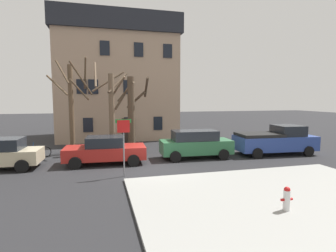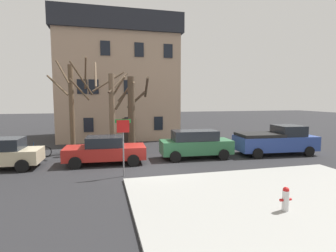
% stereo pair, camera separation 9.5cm
% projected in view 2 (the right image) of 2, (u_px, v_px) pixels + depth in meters
% --- Properties ---
extents(ground_plane, '(120.00, 120.00, 0.00)m').
position_uv_depth(ground_plane, '(154.00, 170.00, 14.26)').
color(ground_plane, '#262628').
extents(sidewalk_slab, '(10.96, 8.44, 0.12)m').
position_uv_depth(sidewalk_slab, '(286.00, 203.00, 9.55)').
color(sidewalk_slab, '#999993').
rests_on(sidewalk_slab, ground_plane).
extents(building_main, '(11.31, 8.13, 11.36)m').
position_uv_depth(building_main, '(118.00, 79.00, 26.31)').
color(building_main, tan).
rests_on(building_main, ground_plane).
extents(tree_bare_near, '(2.97, 2.64, 6.54)m').
position_uv_depth(tree_bare_near, '(72.00, 104.00, 18.01)').
color(tree_bare_near, brown).
rests_on(tree_bare_near, ground_plane).
extents(tree_bare_mid, '(2.93, 2.68, 6.43)m').
position_uv_depth(tree_bare_mid, '(112.00, 108.00, 18.73)').
color(tree_bare_mid, brown).
rests_on(tree_bare_mid, ground_plane).
extents(tree_bare_far, '(2.90, 2.86, 5.77)m').
position_uv_depth(tree_bare_far, '(131.00, 110.00, 18.88)').
color(tree_bare_far, '#4C3D2D').
rests_on(tree_bare_far, ground_plane).
extents(car_red_sedan, '(4.72, 2.33, 1.61)m').
position_uv_depth(car_red_sedan, '(105.00, 150.00, 15.52)').
color(car_red_sedan, '#AD231E').
rests_on(car_red_sedan, ground_plane).
extents(car_green_wagon, '(4.62, 2.12, 1.79)m').
position_uv_depth(car_green_wagon, '(196.00, 144.00, 16.96)').
color(car_green_wagon, '#2D6B42').
rests_on(car_green_wagon, ground_plane).
extents(pickup_truck_blue, '(5.54, 2.62, 1.98)m').
position_uv_depth(pickup_truck_blue, '(276.00, 140.00, 18.14)').
color(pickup_truck_blue, '#2D4799').
rests_on(pickup_truck_blue, ground_plane).
extents(fire_hydrant, '(0.42, 0.22, 0.81)m').
position_uv_depth(fire_hydrant, '(286.00, 198.00, 8.73)').
color(fire_hydrant, silver).
rests_on(fire_hydrant, sidewalk_slab).
extents(street_sign_pole, '(0.76, 0.07, 2.82)m').
position_uv_depth(street_sign_pole, '(123.00, 137.00, 12.82)').
color(street_sign_pole, slate).
rests_on(street_sign_pole, ground_plane).
extents(bicycle_leaning, '(1.75, 0.06, 1.03)m').
position_uv_depth(bicycle_leaning, '(37.00, 152.00, 17.18)').
color(bicycle_leaning, black).
rests_on(bicycle_leaning, ground_plane).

